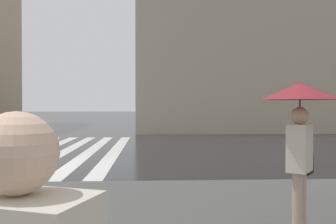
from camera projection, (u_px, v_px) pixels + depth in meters
name	position (u px, v px, depth m)	size (l,w,h in m)	color
ground_plane	(60.00, 167.00, 11.39)	(220.00, 220.00, 0.00)	black
zebra_crossing	(41.00, 151.00, 15.30)	(13.00, 6.50, 0.01)	silver
haussmann_block_corner	(279.00, 12.00, 33.42)	(18.14, 24.66, 20.68)	tan
pedestrian_with_floral_umbrella	(300.00, 116.00, 4.78)	(0.96, 0.96, 1.99)	beige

